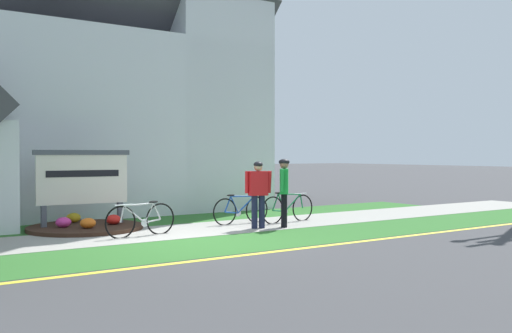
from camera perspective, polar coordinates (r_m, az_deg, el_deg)
The scene contains 14 objects.
ground at distance 15.62m, azimuth -12.72°, elevation -5.49°, with size 140.00×140.00×0.00m, color #3D3D3F.
sidewalk_slab at distance 12.81m, azimuth -15.72°, elevation -6.97°, with size 32.00×2.34×0.01m, color #99968E.
grass_verge at distance 10.69m, azimuth -11.96°, elevation -8.60°, with size 32.00×2.22×0.01m, color #2D6628.
church_lawn at distance 14.87m, azimuth -18.27°, elevation -5.85°, with size 24.00×2.00×0.01m, color #2D6628.
curb_paint_stripe at distance 9.55m, azimuth -9.16°, elevation -9.79°, with size 28.00×0.16×0.01m, color yellow.
church_building at distance 19.91m, azimuth -20.50°, elevation 10.10°, with size 14.42×10.33×14.21m.
church_sign at distance 14.36m, azimuth -17.17°, elevation -1.16°, with size 2.31×0.23×1.93m.
flower_bed at distance 14.26m, azimuth -16.92°, elevation -5.86°, with size 2.73×2.73×0.34m.
bicycle_yellow at distance 15.10m, azimuth 3.24°, elevation -4.23°, with size 1.81×0.21×0.85m.
bicycle_silver at distance 12.79m, azimuth -11.58°, elevation -5.29°, with size 1.72×0.25×0.79m.
bicycle_red at distance 14.78m, azimuth -1.54°, elevation -4.41°, with size 1.73×0.11×0.81m.
cyclist_in_red_jersey at distance 13.97m, azimuth 2.88°, elevation -2.11°, with size 0.51×0.52×1.71m.
cyclist_in_yellow_jersey at distance 13.75m, azimuth 0.22°, elevation -2.35°, with size 0.61×0.33×1.65m.
roadside_conifer at distance 22.85m, azimuth -3.96°, elevation 11.13°, with size 2.93×2.93×8.95m.
Camera 1 is at (-5.47, -10.51, 1.83)m, focal length 39.40 mm.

